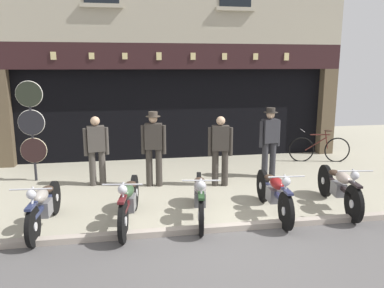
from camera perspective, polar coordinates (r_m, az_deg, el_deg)
ground at (r=5.71m, az=6.61°, el=-17.34°), size 21.79×22.00×0.18m
shop_facade at (r=12.86m, az=-3.48°, el=7.45°), size 10.09×4.42×6.72m
motorcycle_left at (r=6.98m, az=-21.07°, el=-8.46°), size 0.62×1.94×0.90m
motorcycle_center_left at (r=6.77m, az=-9.31°, el=-8.26°), size 0.62×2.04×0.94m
motorcycle_center at (r=6.95m, az=1.18°, el=-7.66°), size 0.63×2.05×0.92m
motorcycle_center_right at (r=7.27m, az=12.02°, el=-7.01°), size 0.62×2.04×0.92m
motorcycle_right at (r=7.93m, az=20.93°, el=-5.92°), size 0.62×2.03×0.93m
salesman_left at (r=8.99m, az=-13.96°, el=-0.53°), size 0.56×0.27×1.59m
shopkeeper_center at (r=8.69m, az=-5.70°, el=-0.21°), size 0.55×0.33×1.71m
salesman_right at (r=8.71m, az=4.21°, el=-0.58°), size 0.55×0.28×1.60m
assistant_far_right at (r=9.54m, az=11.41°, el=0.74°), size 0.55×0.34×1.72m
tyre_sign_pole at (r=9.71m, az=-22.66°, el=2.79°), size 0.61×0.06×2.37m
advert_board_near at (r=11.72m, az=7.07°, el=6.59°), size 0.81×0.03×1.03m
advert_board_far at (r=12.10m, az=12.22°, el=6.54°), size 0.83×0.03×0.94m
leaning_bicycle at (r=11.55m, az=18.36°, el=-0.64°), size 1.69×0.56×0.95m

